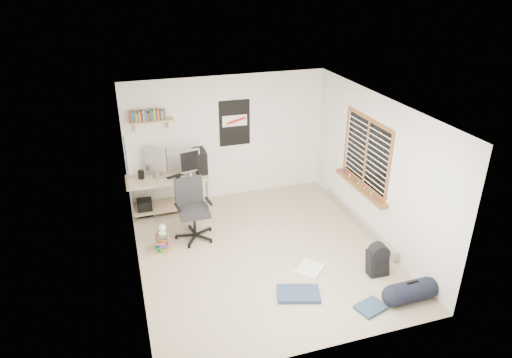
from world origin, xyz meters
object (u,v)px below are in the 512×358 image
object	(u,v)px
backpack	(377,262)
duffel_bag	(411,292)
desk	(168,193)
book_stack	(162,242)
office_chair	(194,213)

from	to	relation	value
backpack	duffel_bag	distance (m)	0.72
desk	book_stack	bearing A→B (deg)	-110.24
office_chair	book_stack	distance (m)	0.72
duffel_bag	backpack	bearing A→B (deg)	97.96
book_stack	backpack	bearing A→B (deg)	-28.02
office_chair	book_stack	bearing A→B (deg)	-167.29
desk	office_chair	size ratio (longest dim) A/B	1.41
duffel_bag	desk	bearing A→B (deg)	126.83
office_chair	duffel_bag	xyz separation A→B (m)	(2.61, -2.58, -0.35)
office_chair	backpack	xyz separation A→B (m)	(2.50, -1.87, -0.29)
desk	book_stack	xyz separation A→B (m)	(-0.31, -1.37, -0.21)
book_stack	desk	bearing A→B (deg)	77.24
desk	backpack	world-z (taller)	desk
office_chair	duffel_bag	bearing A→B (deg)	-51.80
desk	office_chair	world-z (taller)	office_chair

